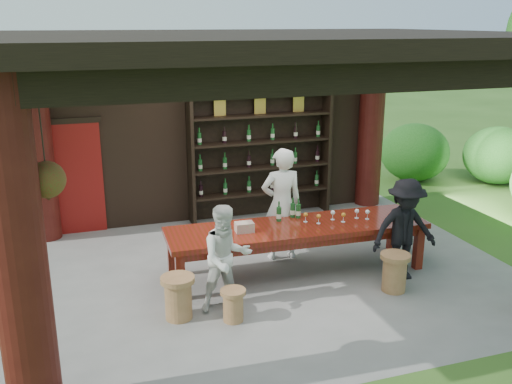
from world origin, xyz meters
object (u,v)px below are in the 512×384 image
object	(u,v)px
host	(282,204)
stool_far_left	(178,296)
stool_near_left	(233,304)
stool_near_right	(395,271)
guest_woman	(226,258)
guest_man	(405,230)
napkin_basket	(244,227)
wine_shelf	(261,156)
tasting_table	(297,232)

from	to	relation	value
host	stool_far_left	bearing A→B (deg)	39.81
stool_near_left	stool_near_right	distance (m)	2.38
guest_woman	guest_man	distance (m)	2.69
stool_near_left	stool_near_right	size ratio (longest dim) A/B	0.77
stool_near_left	stool_near_right	world-z (taller)	stool_near_right
guest_woman	napkin_basket	size ratio (longest dim) A/B	5.48
stool_near_right	guest_woman	bearing A→B (deg)	173.95
napkin_basket	stool_near_left	bearing A→B (deg)	-114.12
wine_shelf	tasting_table	size ratio (longest dim) A/B	0.70
stool_near_left	stool_far_left	size ratio (longest dim) A/B	0.75
stool_near_left	stool_near_right	xyz separation A→B (m)	(2.38, 0.10, 0.07)
tasting_table	stool_near_left	distance (m)	1.77
host	guest_woman	xyz separation A→B (m)	(-1.27, -1.35, -0.19)
napkin_basket	tasting_table	bearing A→B (deg)	0.69
stool_near_left	guest_woman	distance (m)	0.60
stool_near_right	host	xyz separation A→B (m)	(-1.09, 1.60, 0.61)
host	guest_woman	bearing A→B (deg)	50.20
napkin_basket	host	bearing A→B (deg)	36.98
stool_far_left	host	bearing A→B (deg)	36.28
tasting_table	stool_near_left	size ratio (longest dim) A/B	9.18
wine_shelf	guest_woman	world-z (taller)	wine_shelf
stool_near_left	host	bearing A→B (deg)	52.83
stool_far_left	wine_shelf	bearing A→B (deg)	56.50
stool_near_left	host	xyz separation A→B (m)	(1.29, 1.70, 0.67)
wine_shelf	stool_near_left	size ratio (longest dim) A/B	6.43
wine_shelf	stool_far_left	xyz separation A→B (m)	(-2.27, -3.43, -0.91)
tasting_table	stool_far_left	xyz separation A→B (m)	(-1.96, -0.83, -0.33)
tasting_table	stool_far_left	distance (m)	2.15
stool_near_right	stool_far_left	distance (m)	3.03
wine_shelf	host	size ratio (longest dim) A/B	1.53
stool_near_left	guest_woman	bearing A→B (deg)	87.50
wine_shelf	stool_near_left	bearing A→B (deg)	-113.68
stool_far_left	guest_man	distance (m)	3.38
tasting_table	host	world-z (taller)	host
stool_near_left	guest_man	distance (m)	2.79
tasting_table	stool_near_right	xyz separation A→B (m)	(1.06, -1.01, -0.35)
guest_man	tasting_table	bearing A→B (deg)	158.00
wine_shelf	guest_woman	bearing A→B (deg)	-115.62
stool_far_left	host	xyz separation A→B (m)	(1.93, 1.42, 0.60)
tasting_table	guest_woman	distance (m)	1.51
host	tasting_table	bearing A→B (deg)	96.37
wine_shelf	guest_man	xyz separation A→B (m)	(1.08, -3.29, -0.45)
stool_far_left	tasting_table	bearing A→B (deg)	22.90
wine_shelf	stool_near_right	xyz separation A→B (m)	(0.75, -3.61, -0.92)
wine_shelf	guest_man	world-z (taller)	wine_shelf
stool_far_left	guest_woman	bearing A→B (deg)	5.89
tasting_table	guest_man	xyz separation A→B (m)	(1.39, -0.69, 0.12)
guest_man	host	bearing A→B (deg)	142.31
tasting_table	host	distance (m)	0.65
guest_man	stool_far_left	bearing A→B (deg)	-173.26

